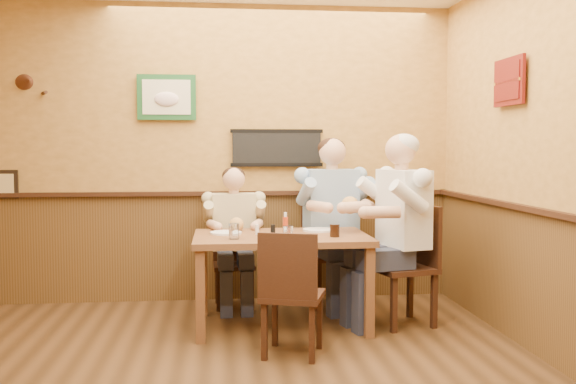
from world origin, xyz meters
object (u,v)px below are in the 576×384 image
at_px(chair_near_side, 293,292).
at_px(pepper_shaker, 273,231).
at_px(cola_tumbler, 335,231).
at_px(chair_back_left, 234,263).
at_px(chair_back_right, 331,253).
at_px(diner_tan_shirt, 234,245).
at_px(water_glass_mid, 288,233).
at_px(diner_white_elder, 403,240).
at_px(hot_sauce_bottle, 285,225).
at_px(water_glass_left, 234,231).
at_px(diner_blue_polo, 331,231).
at_px(salt_shaker, 257,230).
at_px(dining_table, 281,246).
at_px(chair_right_end, 403,265).

xyz_separation_m(chair_near_side, pepper_shaker, (-0.09, 0.64, 0.35)).
distance_m(chair_near_side, cola_tumbler, 0.77).
height_order(chair_back_left, chair_back_right, chair_back_right).
xyz_separation_m(diner_tan_shirt, water_glass_mid, (0.39, -1.01, 0.23)).
distance_m(diner_white_elder, cola_tumbler, 0.60).
xyz_separation_m(chair_back_right, pepper_shaker, (-0.60, -0.73, 0.31)).
bearing_deg(chair_back_right, hot_sauce_bottle, -134.85).
relative_size(diner_white_elder, water_glass_left, 11.54).
height_order(diner_blue_polo, water_glass_left, diner_blue_polo).
relative_size(diner_white_elder, salt_shaker, 17.83).
relative_size(water_glass_mid, pepper_shaker, 1.22).
xyz_separation_m(cola_tumbler, pepper_shaker, (-0.48, 0.08, -0.00)).
xyz_separation_m(dining_table, diner_blue_polo, (0.52, 0.65, 0.03)).
xyz_separation_m(water_glass_mid, pepper_shaker, (-0.09, 0.25, -0.01)).
height_order(chair_back_right, chair_near_side, chair_back_right).
relative_size(chair_back_right, hot_sauce_bottle, 5.70).
height_order(water_glass_left, salt_shaker, water_glass_left).
xyz_separation_m(chair_right_end, diner_white_elder, (0.00, 0.00, 0.21)).
distance_m(diner_tan_shirt, cola_tumbler, 1.17).
xyz_separation_m(diner_white_elder, cola_tumbler, (-0.58, -0.10, 0.10)).
bearing_deg(dining_table, chair_back_right, 51.22).
relative_size(water_glass_mid, salt_shaker, 1.44).
distance_m(chair_near_side, salt_shaker, 0.87).
height_order(diner_blue_polo, hot_sauce_bottle, diner_blue_polo).
relative_size(diner_tan_shirt, water_glass_mid, 10.13).
relative_size(hot_sauce_bottle, salt_shaker, 2.16).
distance_m(dining_table, diner_blue_polo, 0.83).
bearing_deg(salt_shaker, chair_back_right, 40.27).
relative_size(chair_back_left, salt_shaker, 10.18).
bearing_deg(chair_near_side, salt_shaker, -57.52).
bearing_deg(pepper_shaker, salt_shaker, 133.11).
bearing_deg(diner_white_elder, dining_table, -107.86).
bearing_deg(diner_tan_shirt, chair_back_left, 0.00).
height_order(water_glass_mid, hot_sauce_bottle, hot_sauce_bottle).
bearing_deg(water_glass_left, chair_back_left, 88.85).
bearing_deg(pepper_shaker, water_glass_left, -159.13).
bearing_deg(dining_table, diner_blue_polo, 51.22).
bearing_deg(chair_near_side, chair_right_end, -128.52).
distance_m(diner_white_elder, water_glass_mid, 1.02).
height_order(diner_tan_shirt, diner_white_elder, diner_white_elder).
bearing_deg(chair_back_right, diner_blue_polo, 0.00).
bearing_deg(diner_tan_shirt, chair_near_side, -76.98).
relative_size(chair_right_end, diner_white_elder, 0.70).
bearing_deg(chair_right_end, salt_shaker, -109.40).
relative_size(diner_blue_polo, salt_shaker, 17.55).
distance_m(chair_near_side, diner_white_elder, 1.21).
bearing_deg(chair_back_left, water_glass_left, -93.27).
height_order(dining_table, chair_right_end, chair_right_end).
xyz_separation_m(dining_table, cola_tumbler, (0.41, -0.16, 0.14)).
height_order(chair_right_end, cola_tumbler, chair_right_end).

